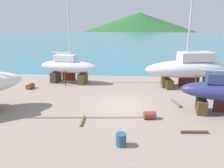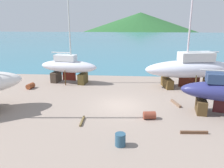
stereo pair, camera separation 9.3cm
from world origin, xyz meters
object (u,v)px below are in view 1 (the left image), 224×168
(barrel_by_slipway, at_px, (30,86))
(barrel_rust_mid, at_px, (121,140))
(sailboat_small_center, at_px, (191,68))
(barrel_tipped_left, at_px, (150,115))
(sailboat_far_slipway, at_px, (68,67))

(barrel_by_slipway, bearing_deg, barrel_rust_mid, -46.46)
(sailboat_small_center, bearing_deg, barrel_by_slipway, -3.36)
(barrel_by_slipway, distance_m, barrel_tipped_left, 13.33)
(barrel_by_slipway, height_order, barrel_tipped_left, barrel_tipped_left)
(barrel_by_slipway, relative_size, barrel_tipped_left, 1.04)
(sailboat_small_center, bearing_deg, barrel_rust_mid, 50.33)
(sailboat_far_slipway, distance_m, sailboat_small_center, 13.16)
(sailboat_far_slipway, height_order, sailboat_small_center, sailboat_small_center)
(barrel_rust_mid, bearing_deg, sailboat_small_center, 60.53)
(sailboat_far_slipway, bearing_deg, barrel_rust_mid, -54.11)
(sailboat_small_center, height_order, barrel_tipped_left, sailboat_small_center)
(barrel_tipped_left, bearing_deg, sailboat_far_slipway, 132.66)
(sailboat_far_slipway, xyz_separation_m, barrel_tipped_left, (8.23, -8.94, -1.55))
(sailboat_far_slipway, xyz_separation_m, barrel_by_slipway, (-3.43, -2.48, -1.56))
(sailboat_small_center, bearing_deg, barrel_tipped_left, 49.59)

